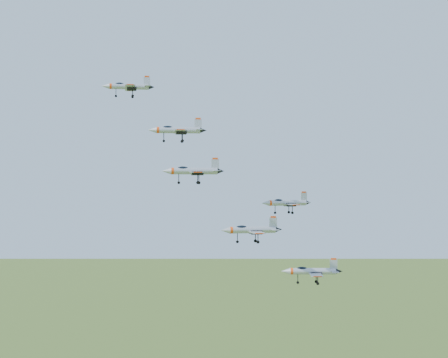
{
  "coord_description": "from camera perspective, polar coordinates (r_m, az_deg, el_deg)",
  "views": [
    {
      "loc": [
        8.62,
        -125.42,
        129.26
      ],
      "look_at": [
        2.82,
        -1.13,
        129.11
      ],
      "focal_mm": 50.0,
      "sensor_mm": 36.0,
      "label": 1
    }
  ],
  "objects": [
    {
      "name": "jet_right_low",
      "position": [
        113.15,
        2.47,
        -4.66
      ],
      "size": [
        11.4,
        9.62,
        3.07
      ],
      "rotation": [
        0.0,
        0.0,
        0.22
      ],
      "color": "#AAAEB7"
    },
    {
      "name": "jet_left_low",
      "position": [
        135.5,
        5.68,
        -2.17
      ],
      "size": [
        11.23,
        9.59,
        3.07
      ],
      "rotation": [
        0.0,
        0.0,
        0.32
      ],
      "color": "#AAAEB7"
    },
    {
      "name": "jet_right_high",
      "position": [
        112.8,
        -2.91,
        0.75
      ],
      "size": [
        11.39,
        9.57,
        3.06
      ],
      "rotation": [
        0.0,
        0.0,
        0.19
      ],
      "color": "#AAAEB7"
    },
    {
      "name": "jet_left_high",
      "position": [
        126.61,
        -4.36,
        4.49
      ],
      "size": [
        11.96,
        10.02,
        3.2
      ],
      "rotation": [
        0.0,
        0.0,
        0.17
      ],
      "color": "#AAAEB7"
    },
    {
      "name": "jet_trail",
      "position": [
        122.42,
        7.97,
        -8.34
      ],
      "size": [
        11.89,
        9.8,
        3.18
      ],
      "rotation": [
        0.0,
        0.0,
        0.04
      ],
      "color": "#AAAEB7"
    },
    {
      "name": "jet_lead",
      "position": [
        143.56,
        -8.81,
        8.36
      ],
      "size": [
        11.87,
        9.99,
        3.19
      ],
      "rotation": [
        0.0,
        0.0,
        0.21
      ],
      "color": "#AAAEB7"
    }
  ]
}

